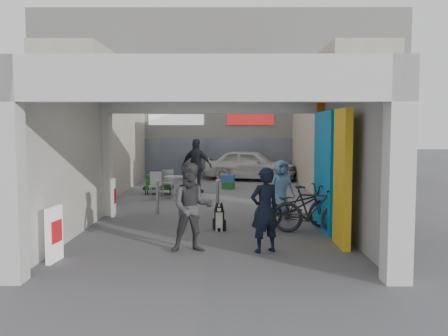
{
  "coord_description": "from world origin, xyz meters",
  "views": [
    {
      "loc": [
        0.34,
        -11.64,
        2.41
      ],
      "look_at": [
        0.3,
        1.0,
        1.39
      ],
      "focal_mm": 40.0,
      "sensor_mm": 36.0,
      "label": 1
    }
  ],
  "objects_px": {
    "produce_stand": "(158,186)",
    "man_with_dog": "(265,210)",
    "bicycle_front": "(295,207)",
    "border_collie": "(219,219)",
    "man_back_turned": "(192,208)",
    "man_crates": "(197,166)",
    "man_elderly": "(281,187)",
    "cafe_set": "(172,188)",
    "bicycle_rear": "(312,210)",
    "white_van": "(251,165)"
  },
  "relations": [
    {
      "from": "man_back_turned",
      "to": "bicycle_rear",
      "type": "bearing_deg",
      "value": 23.76
    },
    {
      "from": "man_elderly",
      "to": "man_crates",
      "type": "relative_size",
      "value": 0.76
    },
    {
      "from": "border_collie",
      "to": "bicycle_rear",
      "type": "distance_m",
      "value": 2.16
    },
    {
      "from": "bicycle_front",
      "to": "man_with_dog",
      "type": "bearing_deg",
      "value": 147.05
    },
    {
      "from": "bicycle_front",
      "to": "bicycle_rear",
      "type": "height_order",
      "value": "bicycle_rear"
    },
    {
      "from": "produce_stand",
      "to": "man_back_turned",
      "type": "height_order",
      "value": "man_back_turned"
    },
    {
      "from": "cafe_set",
      "to": "man_back_turned",
      "type": "xyz_separation_m",
      "value": [
        1.22,
        -7.57,
        0.54
      ]
    },
    {
      "from": "cafe_set",
      "to": "produce_stand",
      "type": "relative_size",
      "value": 1.44
    },
    {
      "from": "man_crates",
      "to": "bicycle_front",
      "type": "distance_m",
      "value": 7.06
    },
    {
      "from": "border_collie",
      "to": "man_with_dog",
      "type": "bearing_deg",
      "value": -78.53
    },
    {
      "from": "produce_stand",
      "to": "bicycle_front",
      "type": "relative_size",
      "value": 0.53
    },
    {
      "from": "cafe_set",
      "to": "man_with_dog",
      "type": "xyz_separation_m",
      "value": [
        2.63,
        -7.6,
        0.5
      ]
    },
    {
      "from": "produce_stand",
      "to": "man_back_turned",
      "type": "distance_m",
      "value": 8.72
    },
    {
      "from": "man_with_dog",
      "to": "bicycle_front",
      "type": "distance_m",
      "value": 2.46
    },
    {
      "from": "produce_stand",
      "to": "man_with_dog",
      "type": "distance_m",
      "value": 9.14
    },
    {
      "from": "produce_stand",
      "to": "man_elderly",
      "type": "relative_size",
      "value": 0.7
    },
    {
      "from": "man_elderly",
      "to": "bicycle_front",
      "type": "relative_size",
      "value": 0.75
    },
    {
      "from": "border_collie",
      "to": "man_with_dog",
      "type": "xyz_separation_m",
      "value": [
        0.91,
        -2.02,
        0.55
      ]
    },
    {
      "from": "produce_stand",
      "to": "man_with_dog",
      "type": "xyz_separation_m",
      "value": [
        3.21,
        -8.54,
        0.55
      ]
    },
    {
      "from": "border_collie",
      "to": "cafe_set",
      "type": "bearing_deg",
      "value": 94.4
    },
    {
      "from": "cafe_set",
      "to": "man_elderly",
      "type": "xyz_separation_m",
      "value": [
        3.42,
        -3.38,
        0.43
      ]
    },
    {
      "from": "produce_stand",
      "to": "white_van",
      "type": "bearing_deg",
      "value": 39.63
    },
    {
      "from": "man_crates",
      "to": "white_van",
      "type": "xyz_separation_m",
      "value": [
        2.22,
        4.54,
        -0.29
      ]
    },
    {
      "from": "man_back_turned",
      "to": "bicycle_front",
      "type": "distance_m",
      "value": 3.24
    },
    {
      "from": "man_elderly",
      "to": "bicycle_front",
      "type": "bearing_deg",
      "value": -108.12
    },
    {
      "from": "man_crates",
      "to": "white_van",
      "type": "relative_size",
      "value": 0.48
    },
    {
      "from": "produce_stand",
      "to": "white_van",
      "type": "relative_size",
      "value": 0.25
    },
    {
      "from": "man_back_turned",
      "to": "bicycle_front",
      "type": "relative_size",
      "value": 0.86
    },
    {
      "from": "man_with_dog",
      "to": "man_back_turned",
      "type": "bearing_deg",
      "value": -27.1
    },
    {
      "from": "bicycle_rear",
      "to": "man_crates",
      "type": "bearing_deg",
      "value": 40.25
    },
    {
      "from": "man_elderly",
      "to": "white_van",
      "type": "distance_m",
      "value": 9.08
    },
    {
      "from": "cafe_set",
      "to": "man_crates",
      "type": "bearing_deg",
      "value": 55.34
    },
    {
      "from": "bicycle_front",
      "to": "white_van",
      "type": "distance_m",
      "value": 11.04
    },
    {
      "from": "man_crates",
      "to": "man_with_dog",
      "type": "bearing_deg",
      "value": 122.46
    },
    {
      "from": "white_van",
      "to": "man_crates",
      "type": "bearing_deg",
      "value": 170.51
    },
    {
      "from": "bicycle_front",
      "to": "border_collie",
      "type": "bearing_deg",
      "value": 86.83
    },
    {
      "from": "man_with_dog",
      "to": "man_elderly",
      "type": "bearing_deg",
      "value": -126.49
    },
    {
      "from": "cafe_set",
      "to": "bicycle_front",
      "type": "height_order",
      "value": "bicycle_front"
    },
    {
      "from": "man_back_turned",
      "to": "border_collie",
      "type": "bearing_deg",
      "value": 67.55
    },
    {
      "from": "man_with_dog",
      "to": "man_back_turned",
      "type": "relative_size",
      "value": 0.95
    },
    {
      "from": "man_back_turned",
      "to": "white_van",
      "type": "distance_m",
      "value": 13.39
    },
    {
      "from": "border_collie",
      "to": "man_back_turned",
      "type": "xyz_separation_m",
      "value": [
        -0.5,
        -1.98,
        0.59
      ]
    },
    {
      "from": "cafe_set",
      "to": "man_elderly",
      "type": "bearing_deg",
      "value": -44.62
    },
    {
      "from": "cafe_set",
      "to": "bicycle_rear",
      "type": "distance_m",
      "value": 7.06
    },
    {
      "from": "man_back_turned",
      "to": "man_crates",
      "type": "bearing_deg",
      "value": 84.39
    },
    {
      "from": "man_crates",
      "to": "bicycle_rear",
      "type": "relative_size",
      "value": 1.1
    },
    {
      "from": "man_back_turned",
      "to": "bicycle_rear",
      "type": "distance_m",
      "value": 3.1
    },
    {
      "from": "border_collie",
      "to": "man_back_turned",
      "type": "relative_size",
      "value": 0.4
    },
    {
      "from": "produce_stand",
      "to": "bicycle_rear",
      "type": "relative_size",
      "value": 0.58
    },
    {
      "from": "man_elderly",
      "to": "bicycle_rear",
      "type": "distance_m",
      "value": 2.59
    }
  ]
}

